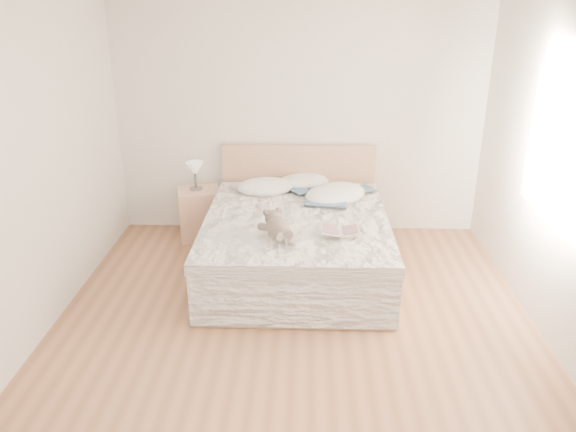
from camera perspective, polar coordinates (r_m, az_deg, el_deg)
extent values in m
cube|color=brown|center=(4.60, 0.54, -12.16)|extent=(4.00, 4.50, 0.00)
cube|color=silver|center=(6.18, 1.13, 10.49)|extent=(4.00, 0.02, 2.70)
cube|color=silver|center=(1.98, -1.02, -16.37)|extent=(4.00, 0.02, 2.70)
cube|color=silver|center=(4.51, -25.77, 3.92)|extent=(0.02, 4.50, 2.70)
cube|color=white|center=(4.66, 26.08, 5.69)|extent=(0.02, 1.30, 1.10)
cube|color=tan|center=(5.54, 0.85, -4.61)|extent=(1.68, 2.08, 0.20)
cube|color=white|center=(5.43, 0.86, -2.26)|extent=(1.60, 2.00, 0.30)
cube|color=white|center=(5.31, 0.86, -0.61)|extent=(1.72, 2.05, 0.10)
cube|color=tan|center=(6.35, 1.06, 2.84)|extent=(1.70, 0.06, 1.00)
cube|color=tan|center=(6.29, -8.94, 0.26)|extent=(0.54, 0.50, 0.56)
cylinder|color=#514A46|center=(6.21, -9.32, 2.78)|extent=(0.14, 0.14, 0.02)
cylinder|color=#393430|center=(6.18, -9.38, 3.70)|extent=(0.03, 0.03, 0.19)
cone|color=beige|center=(6.14, -9.45, 4.78)|extent=(0.21, 0.21, 0.14)
ellipsoid|color=white|center=(5.97, -2.31, 2.98)|extent=(0.66, 0.53, 0.18)
ellipsoid|color=white|center=(6.13, 1.62, 3.51)|extent=(0.63, 0.50, 0.17)
ellipsoid|color=white|center=(5.77, 4.85, 2.23)|extent=(0.82, 0.78, 0.20)
cube|color=white|center=(5.90, -2.25, 2.66)|extent=(0.30, 0.22, 0.02)
cube|color=beige|center=(4.91, 5.32, -1.54)|extent=(0.35, 0.24, 0.02)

